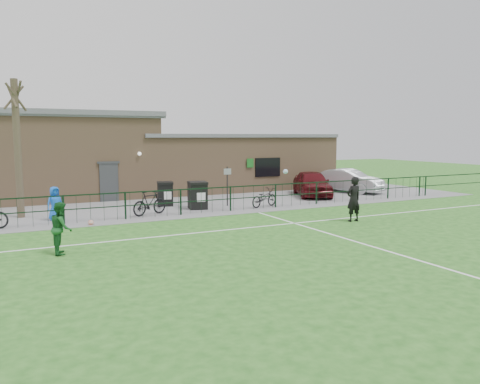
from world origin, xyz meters
name	(u,v)px	position (x,y,z in m)	size (l,w,h in m)	color
ground	(311,249)	(0.00, 0.00, 0.00)	(90.00, 90.00, 0.00)	#235A1A
paving_strip	(173,199)	(0.00, 13.50, 0.01)	(34.00, 13.00, 0.02)	slate
pitch_line_touch	(213,213)	(0.00, 7.80, 0.00)	(28.00, 0.10, 0.01)	white
pitch_line_mid	(251,227)	(0.00, 4.00, 0.00)	(28.00, 0.10, 0.01)	white
pitch_line_perp	(360,243)	(2.00, 0.00, 0.00)	(0.10, 16.00, 0.01)	white
perimeter_fence	(211,200)	(0.00, 8.00, 0.60)	(28.00, 0.10, 1.20)	black
bare_tree	(18,149)	(-8.00, 10.50, 3.00)	(0.30, 0.30, 6.00)	#413627
wheelie_bin_left	(165,195)	(-1.26, 11.07, 0.59)	(0.75, 0.86, 1.14)	black
wheelie_bin_right	(198,196)	(-0.16, 9.32, 0.65)	(0.83, 0.94, 1.25)	black
sign_post	(227,186)	(1.58, 9.59, 1.02)	(0.06, 0.06, 2.00)	black
car_maroon	(312,183)	(7.75, 10.87, 0.78)	(1.80, 4.47, 1.52)	#4F0E13
car_silver	(348,181)	(11.01, 11.49, 0.76)	(1.56, 4.48, 1.47)	#ABAEB3
bicycle_d	(150,203)	(-2.78, 8.57, 0.57)	(0.51, 1.82, 1.09)	black
bicycle_e	(264,198)	(3.06, 8.38, 0.49)	(0.62, 1.78, 0.93)	black
spectator_child	(55,203)	(-6.73, 9.07, 0.74)	(0.70, 0.46, 1.44)	blue
goalkeeper_kick	(352,199)	(4.43, 3.32, 0.96)	(2.00, 3.26, 2.07)	black
outfield_player	(61,228)	(-7.10, 2.97, 0.80)	(0.78, 0.60, 1.60)	#185422
ball_ground	(91,223)	(-5.56, 7.30, 0.11)	(0.22, 0.22, 0.22)	silver
clubhouse	(143,158)	(-0.88, 16.50, 2.22)	(24.25, 5.40, 4.96)	#9E7B58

